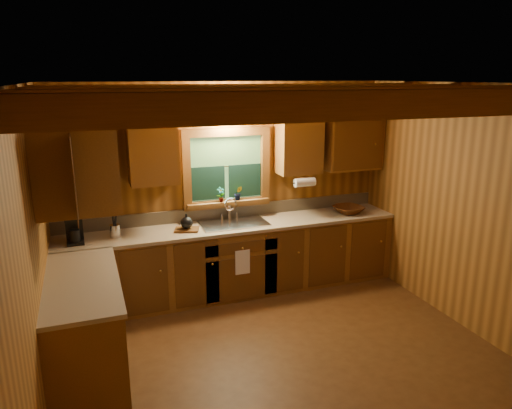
{
  "coord_description": "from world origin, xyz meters",
  "views": [
    {
      "loc": [
        -1.67,
        -3.76,
        2.66
      ],
      "look_at": [
        0.0,
        0.8,
        1.35
      ],
      "focal_mm": 33.49,
      "sensor_mm": 36.0,
      "label": 1
    }
  ],
  "objects": [
    {
      "name": "dish_towel",
      "position": [
        0.0,
        1.26,
        0.52
      ],
      "size": [
        0.18,
        0.01,
        0.3
      ],
      "primitive_type": "cube",
      "color": "white",
      "rests_on": "base_cabinets"
    },
    {
      "name": "countertop",
      "position": [
        -0.48,
        1.29,
        0.88
      ],
      "size": [
        4.2,
        2.24,
        0.04
      ],
      "color": "tan",
      "rests_on": "base_cabinets"
    },
    {
      "name": "window",
      "position": [
        0.0,
        1.87,
        1.53
      ],
      "size": [
        1.12,
        0.08,
        1.0
      ],
      "color": "brown",
      "rests_on": "room"
    },
    {
      "name": "window_sill",
      "position": [
        0.0,
        1.82,
        1.12
      ],
      "size": [
        1.06,
        0.14,
        0.04
      ],
      "primitive_type": "cube",
      "color": "brown",
      "rests_on": "room"
    },
    {
      "name": "room",
      "position": [
        0.0,
        0.0,
        1.3
      ],
      "size": [
        4.2,
        4.2,
        4.2
      ],
      "color": "#4F2F13",
      "rests_on": "ground"
    },
    {
      "name": "sink",
      "position": [
        0.0,
        1.6,
        0.86
      ],
      "size": [
        0.82,
        0.48,
        0.43
      ],
      "color": "silver",
      "rests_on": "countertop"
    },
    {
      "name": "coffee_maker",
      "position": [
        -1.83,
        1.55,
        1.06
      ],
      "size": [
        0.18,
        0.23,
        0.32
      ],
      "rotation": [
        0.0,
        0.0,
        0.02
      ],
      "color": "black",
      "rests_on": "countertop"
    },
    {
      "name": "teakettle",
      "position": [
        -0.6,
        1.54,
        1.0
      ],
      "size": [
        0.14,
        0.14,
        0.18
      ],
      "rotation": [
        0.0,
        0.0,
        -0.09
      ],
      "color": "black",
      "rests_on": "cutting_board"
    },
    {
      "name": "utensil_crock",
      "position": [
        -1.41,
        1.59,
        0.98
      ],
      "size": [
        0.12,
        0.12,
        0.33
      ],
      "rotation": [
        0.0,
        0.0,
        -0.07
      ],
      "color": "silver",
      "rests_on": "countertop"
    },
    {
      "name": "base_cabinets",
      "position": [
        -0.49,
        1.28,
        0.43
      ],
      "size": [
        4.2,
        2.22,
        0.86
      ],
      "color": "brown",
      "rests_on": "ground"
    },
    {
      "name": "backsplash",
      "position": [
        0.0,
        1.89,
        0.98
      ],
      "size": [
        4.2,
        0.02,
        0.16
      ],
      "primitive_type": "cube",
      "color": "tan",
      "rests_on": "room"
    },
    {
      "name": "cutting_board",
      "position": [
        -0.6,
        1.54,
        0.91
      ],
      "size": [
        0.33,
        0.28,
        0.02
      ],
      "primitive_type": "cube",
      "rotation": [
        0.0,
        0.0,
        -0.32
      ],
      "color": "#543012",
      "rests_on": "countertop"
    },
    {
      "name": "wicker_basket",
      "position": [
        1.57,
        1.53,
        0.95
      ],
      "size": [
        0.44,
        0.44,
        0.09
      ],
      "primitive_type": "imported",
      "rotation": [
        0.0,
        0.0,
        0.17
      ],
      "color": "#48230C",
      "rests_on": "countertop"
    },
    {
      "name": "paper_towel_roll",
      "position": [
        0.92,
        1.53,
        1.37
      ],
      "size": [
        0.27,
        0.11,
        0.11
      ],
      "primitive_type": "cylinder",
      "rotation": [
        0.0,
        1.57,
        0.0
      ],
      "color": "white",
      "rests_on": "upper_cabinets"
    },
    {
      "name": "potted_plant_right",
      "position": [
        0.13,
        1.81,
        1.23
      ],
      "size": [
        0.11,
        0.09,
        0.18
      ],
      "primitive_type": "imported",
      "rotation": [
        0.0,
        0.0,
        -0.15
      ],
      "color": "#543012",
      "rests_on": "window_sill"
    },
    {
      "name": "wall_sconce",
      "position": [
        0.0,
        1.75,
        2.16
      ],
      "size": [
        0.45,
        0.21,
        0.17
      ],
      "color": "black",
      "rests_on": "room"
    },
    {
      "name": "ceiling_beams",
      "position": [
        0.0,
        0.0,
        2.49
      ],
      "size": [
        4.2,
        2.54,
        0.18
      ],
      "color": "brown",
      "rests_on": "room"
    },
    {
      "name": "dishwasher_panel",
      "position": [
        -1.47,
        0.68,
        0.43
      ],
      "size": [
        0.02,
        0.6,
        0.8
      ],
      "primitive_type": "cube",
      "color": "white",
      "rests_on": "base_cabinets"
    },
    {
      "name": "upper_cabinets",
      "position": [
        -0.56,
        1.42,
        1.84
      ],
      "size": [
        4.19,
        1.77,
        0.78
      ],
      "color": "brown",
      "rests_on": "room"
    },
    {
      "name": "potted_plant_left",
      "position": [
        -0.1,
        1.79,
        1.24
      ],
      "size": [
        0.11,
        0.09,
        0.19
      ],
      "primitive_type": "imported",
      "rotation": [
        0.0,
        0.0,
        0.2
      ],
      "color": "#543012",
      "rests_on": "window_sill"
    }
  ]
}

